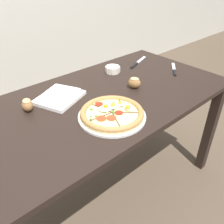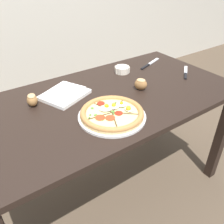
% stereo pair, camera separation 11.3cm
% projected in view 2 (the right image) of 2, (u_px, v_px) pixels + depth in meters
% --- Properties ---
extents(ground_plane, '(12.00, 12.00, 0.00)m').
position_uv_depth(ground_plane, '(109.00, 186.00, 1.73)').
color(ground_plane, brown).
extents(dining_table, '(1.51, 0.79, 0.76)m').
position_uv_depth(dining_table, '(108.00, 111.00, 1.37)').
color(dining_table, black).
rests_on(dining_table, ground_plane).
extents(pizza, '(0.33, 0.33, 0.05)m').
position_uv_depth(pizza, '(112.00, 114.00, 1.14)').
color(pizza, white).
rests_on(pizza, dining_table).
extents(ramekin_bowl, '(0.10, 0.10, 0.04)m').
position_uv_depth(ramekin_bowl, '(122.00, 69.00, 1.58)').
color(ramekin_bowl, silver).
rests_on(ramekin_bowl, dining_table).
extents(napkin_folded, '(0.29, 0.27, 0.04)m').
position_uv_depth(napkin_folded, '(65.00, 94.00, 1.31)').
color(napkin_folded, white).
rests_on(napkin_folded, dining_table).
extents(bread_piece_near, '(0.07, 0.08, 0.06)m').
position_uv_depth(bread_piece_near, '(32.00, 100.00, 1.22)').
color(bread_piece_near, olive).
rests_on(bread_piece_near, dining_table).
extents(bread_piece_mid, '(0.09, 0.09, 0.07)m').
position_uv_depth(bread_piece_mid, '(141.00, 84.00, 1.37)').
color(bread_piece_mid, olive).
rests_on(bread_piece_mid, dining_table).
extents(knife_main, '(0.18, 0.15, 0.01)m').
position_uv_depth(knife_main, '(186.00, 73.00, 1.58)').
color(knife_main, silver).
rests_on(knife_main, dining_table).
extents(knife_spare, '(0.24, 0.10, 0.01)m').
position_uv_depth(knife_spare, '(150.00, 64.00, 1.71)').
color(knife_spare, silver).
rests_on(knife_spare, dining_table).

